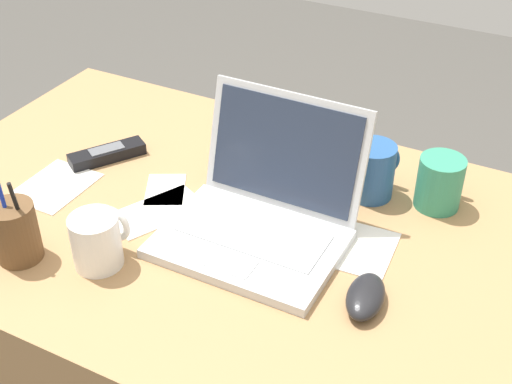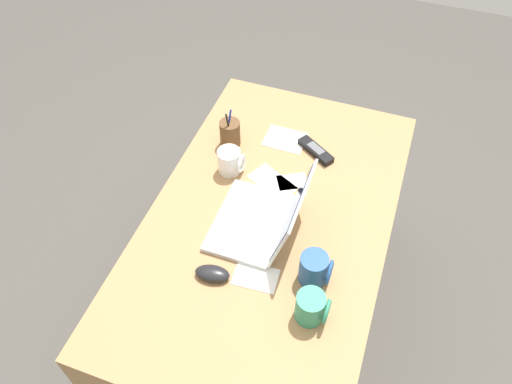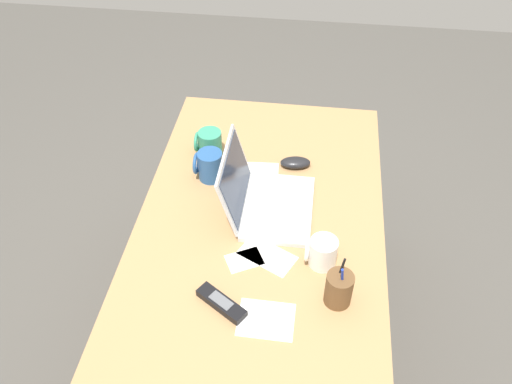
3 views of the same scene
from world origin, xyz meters
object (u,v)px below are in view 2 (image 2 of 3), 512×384
Objects in this scene: coffee_mug_spare at (230,161)px; cordless_phone at (316,150)px; coffee_mug_white at (315,269)px; pen_holder at (230,133)px; computer_mouse at (212,274)px; coffee_mug_tall at (311,307)px; laptop at (263,219)px.

cordless_phone is at bearing 125.34° from coffee_mug_spare.
coffee_mug_spare is at bearing -129.81° from coffee_mug_white.
coffee_mug_spare is at bearing 21.59° from pen_holder.
coffee_mug_white is 1.14× the size of coffee_mug_spare.
computer_mouse is 1.07× the size of coffee_mug_tall.
coffee_mug_white is 0.53m from coffee_mug_spare.
computer_mouse is 1.01× the size of coffee_mug_white.
pen_holder reaches higher than coffee_mug_tall.
laptop is 3.29× the size of coffee_mug_spare.
coffee_mug_spare is 0.33m from cordless_phone.
coffee_mug_tall is at bearing 77.48° from computer_mouse.
computer_mouse is at bearing -14.27° from cordless_phone.
coffee_mug_white is at bearing -168.83° from coffee_mug_tall.
coffee_mug_white is at bearing 14.37° from cordless_phone.
laptop is 0.41m from cordless_phone.
computer_mouse is 0.59m from pen_holder.
coffee_mug_spare is at bearing -173.56° from computer_mouse.
laptop is 0.35m from coffee_mug_tall.
computer_mouse reaches higher than cordless_phone.
coffee_mug_spare is (-0.21, -0.20, 0.00)m from laptop.
coffee_mug_tall is (0.12, 0.02, -0.00)m from coffee_mug_white.
cordless_phone is (-0.53, -0.14, -0.04)m from coffee_mug_white.
coffee_mug_tall is at bearing 39.09° from pen_holder.
computer_mouse is at bearing -71.67° from coffee_mug_white.
laptop is 0.25m from coffee_mug_white.
laptop is 0.28m from coffee_mug_spare.
coffee_mug_white is (-0.10, 0.30, 0.04)m from computer_mouse.
pen_holder reaches higher than computer_mouse.
coffee_mug_white is (0.13, 0.21, 0.01)m from laptop.
coffee_mug_tall is at bearing 13.77° from cordless_phone.
coffee_mug_tall reaches higher than computer_mouse.
pen_holder is (-0.59, -0.48, 0.00)m from coffee_mug_tall.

